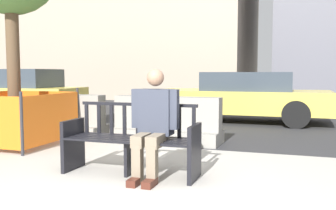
% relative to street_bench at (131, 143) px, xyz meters
% --- Properties ---
extents(ground_plane, '(200.00, 200.00, 0.00)m').
position_rel_street_bench_xyz_m(ground_plane, '(0.36, -0.94, -0.40)').
color(ground_plane, '#B7B2A8').
extents(street_asphalt, '(120.00, 12.00, 0.01)m').
position_rel_street_bench_xyz_m(street_asphalt, '(0.36, 7.76, -0.39)').
color(street_asphalt, '#333335').
rests_on(street_asphalt, ground).
extents(street_bench, '(1.69, 0.54, 0.88)m').
position_rel_street_bench_xyz_m(street_bench, '(0.00, 0.00, 0.00)').
color(street_bench, black).
rests_on(street_bench, ground).
extents(seated_person, '(0.58, 0.72, 1.31)m').
position_rel_street_bench_xyz_m(seated_person, '(0.31, -0.05, 0.29)').
color(seated_person, '#383D4C').
rests_on(seated_person, ground).
extents(jersey_barrier_centre, '(2.03, 0.77, 0.84)m').
position_rel_street_bench_xyz_m(jersey_barrier_centre, '(-0.26, 2.20, -0.06)').
color(jersey_barrier_centre, gray).
rests_on(jersey_barrier_centre, ground).
extents(jersey_barrier_left, '(2.01, 0.72, 0.84)m').
position_rel_street_bench_xyz_m(jersey_barrier_left, '(-2.57, 2.19, -0.06)').
color(jersey_barrier_left, gray).
rests_on(jersey_barrier_left, ground).
extents(construction_fence, '(1.63, 1.63, 0.99)m').
position_rel_street_bench_xyz_m(construction_fence, '(-2.80, 1.22, 0.10)').
color(construction_fence, '#2D2D33').
rests_on(construction_fence, ground).
extents(car_taxi_near, '(4.16, 1.95, 1.39)m').
position_rel_street_bench_xyz_m(car_taxi_near, '(-6.31, 5.52, 0.30)').
color(car_taxi_near, '#DBC64C').
rests_on(car_taxi_near, ground).
extents(car_sedan_mid, '(4.43, 1.89, 1.29)m').
position_rel_street_bench_xyz_m(car_sedan_mid, '(0.69, 5.57, 0.26)').
color(car_sedan_mid, '#DBC64C').
rests_on(car_sedan_mid, ground).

